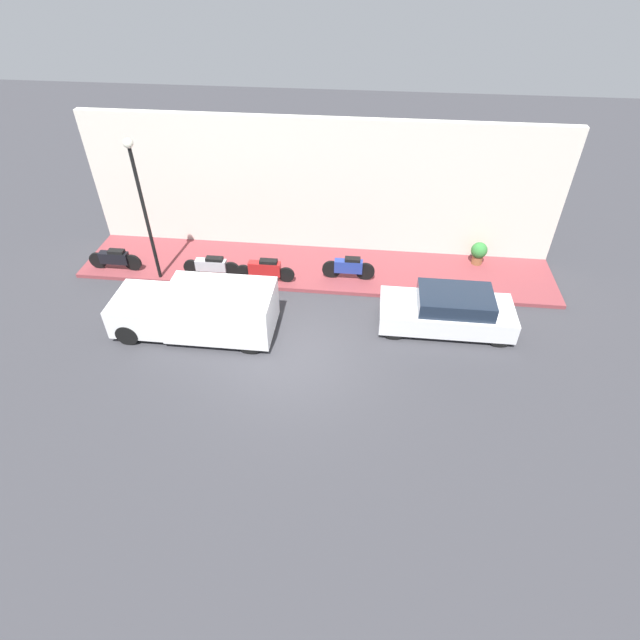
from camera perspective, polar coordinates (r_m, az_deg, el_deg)
ground_plane at (r=15.15m, az=-2.66°, el=-4.44°), size 60.00×60.00×0.00m
sidewalk at (r=18.91m, az=-0.50°, el=5.91°), size 2.96×17.48×0.14m
building_facade at (r=19.13m, az=0.04°, el=14.84°), size 0.30×17.48×5.12m
parked_car at (r=16.38m, az=14.42°, el=1.03°), size 1.76×4.21×1.34m
delivery_van at (r=16.08m, az=-13.85°, el=1.14°), size 1.96×5.06×1.60m
scooter_silver at (r=18.56m, az=-12.28°, el=6.09°), size 0.30×2.09×0.78m
motorcycle_black at (r=20.00m, az=-22.41°, el=6.51°), size 0.30×1.99×0.82m
motorcycle_blue at (r=18.01m, az=3.30°, el=6.05°), size 0.30×1.90×0.87m
motorcycle_red at (r=17.99m, az=-6.30°, el=5.78°), size 0.30×2.13×0.86m
streetlamp at (r=17.75m, az=-19.77°, el=13.13°), size 0.31×0.31×5.05m
potted_plant at (r=19.74m, az=17.69°, el=7.41°), size 0.60×0.60×0.87m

